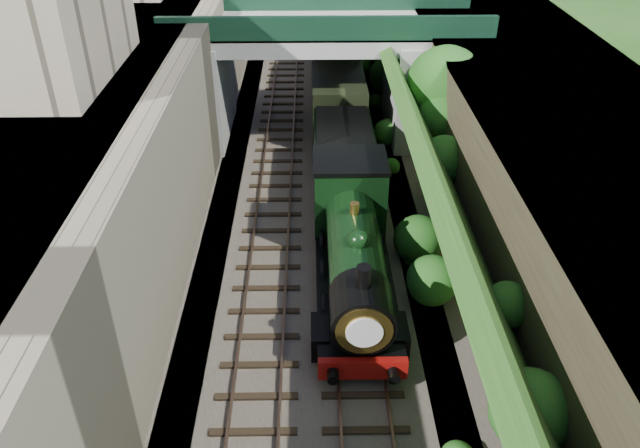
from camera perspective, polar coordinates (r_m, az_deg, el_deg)
The scene contains 13 objects.
trackbed at distance 31.92m, azimuth -0.28°, elevation 5.40°, with size 10.00×90.00×0.20m, color #473F38.
retaining_wall at distance 30.96m, azimuth -10.71°, elevation 10.84°, with size 1.00×90.00×7.00m, color #756B56.
street_plateau_left at distance 31.74m, azimuth -17.06°, elevation 10.52°, with size 6.00×90.00×7.00m, color #262628.
street_plateau_right at distance 32.19m, azimuth 17.15°, elevation 10.08°, with size 8.00×90.00×6.25m, color #262628.
embankment_slope at distance 28.93m, azimuth 9.75°, elevation 7.65°, with size 4.22×90.00×6.36m.
track_left at distance 31.90m, azimuth -3.89°, elevation 5.60°, with size 2.50×90.00×0.20m.
track_right at distance 31.89m, azimuth 1.89°, elevation 5.65°, with size 2.50×90.00×0.20m.
road_bridge at distance 34.11m, azimuth 1.26°, elevation 14.46°, with size 16.00×6.40×7.25m.
building_near at distance 24.87m, azimuth -23.66°, elevation 16.81°, with size 4.00×8.00×4.00m, color gray.
tree at distance 29.62m, azimuth 11.51°, elevation 12.13°, with size 3.60×3.80×6.60m.
locomotive at distance 22.42m, azimuth 3.09°, elevation -2.27°, with size 3.10×10.22×3.83m.
tender at distance 28.88m, azimuth 2.17°, elevation 5.66°, with size 2.70×6.00×3.05m.
coach_front at distance 40.37m, azimuth 1.30°, elevation 14.34°, with size 2.90×18.00×3.70m.
Camera 1 is at (-0.30, -8.40, 14.69)m, focal length 35.00 mm.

